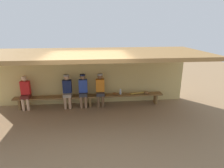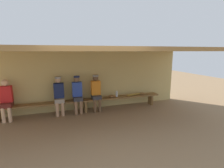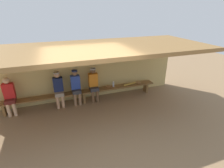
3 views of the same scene
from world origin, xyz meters
TOP-DOWN VIEW (x-y plane):
  - ground_plane at (0.00, 0.00)m, footprint 24.00×24.00m
  - back_wall at (0.00, 2.00)m, footprint 8.00×0.20m
  - dugout_roof at (0.00, 0.70)m, footprint 8.00×2.80m
  - bench at (0.00, 1.55)m, footprint 6.00×0.36m
  - player_with_sunglasses at (0.42, 1.55)m, footprint 0.34×0.42m
  - player_in_red at (-0.89, 1.55)m, footprint 0.34×0.42m
  - player_near_post at (-0.27, 1.55)m, footprint 0.34×0.42m
  - player_rightmost at (-2.49, 1.55)m, footprint 0.34×0.42m
  - water_bottle_orange at (1.25, 1.59)m, footprint 0.07×0.07m
  - baseball_glove_dark_brown at (1.03, 1.54)m, footprint 0.28×0.24m
  - baseball_glove_tan at (2.35, 1.54)m, footprint 0.29×0.29m
  - baseball_bat at (2.04, 1.55)m, footprint 0.78×0.22m

SIDE VIEW (x-z plane):
  - ground_plane at x=0.00m, z-range 0.00..0.00m
  - bench at x=0.00m, z-range 0.16..0.62m
  - baseball_bat at x=2.04m, z-range 0.46..0.53m
  - baseball_glove_dark_brown at x=1.03m, z-range 0.46..0.55m
  - baseball_glove_tan at x=2.35m, z-range 0.46..0.55m
  - water_bottle_orange at x=1.25m, z-range 0.45..0.68m
  - player_rightmost at x=-2.49m, z-range 0.06..1.40m
  - player_with_sunglasses at x=0.42m, z-range 0.07..1.42m
  - player_in_red at x=-0.89m, z-range 0.07..1.42m
  - player_near_post at x=-0.27m, z-range 0.07..1.42m
  - back_wall at x=0.00m, z-range 0.00..2.20m
  - dugout_roof at x=0.00m, z-range 2.20..2.32m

